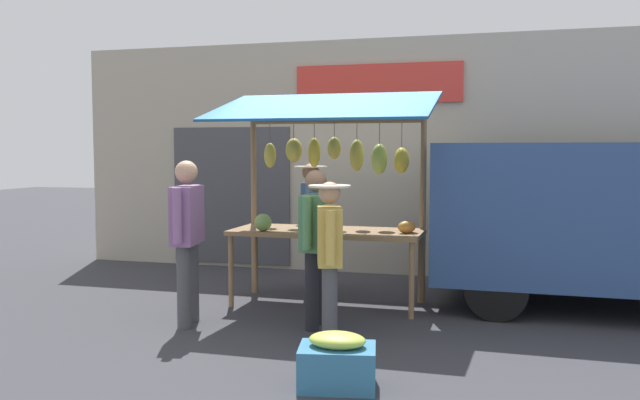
% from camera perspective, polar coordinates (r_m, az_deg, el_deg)
% --- Properties ---
extents(ground_plane, '(40.00, 40.00, 0.00)m').
position_cam_1_polar(ground_plane, '(7.86, 0.59, -8.96)').
color(ground_plane, '#38383D').
extents(street_backdrop, '(9.00, 0.30, 3.40)m').
position_cam_1_polar(street_backdrop, '(9.80, 3.70, 3.69)').
color(street_backdrop, '#B2A893').
rests_on(street_backdrop, ground).
extents(market_stall, '(2.50, 1.46, 2.50)m').
position_cam_1_polar(market_stall, '(7.71, 0.83, 2.50)').
color(market_stall, olive).
rests_on(market_stall, ground).
extents(vendor_with_sunhat, '(0.42, 0.68, 1.63)m').
position_cam_1_polar(vendor_with_sunhat, '(8.53, -0.79, -1.34)').
color(vendor_with_sunhat, navy).
rests_on(vendor_with_sunhat, ground).
extents(shopper_with_ponytail, '(0.23, 0.69, 1.61)m').
position_cam_1_polar(shopper_with_ponytail, '(6.72, -0.35, -3.21)').
color(shopper_with_ponytail, '#232328').
rests_on(shopper_with_ponytail, ground).
extents(shopper_in_striped_shirt, '(0.39, 0.64, 1.52)m').
position_cam_1_polar(shopper_in_striped_shirt, '(6.15, 0.83, -4.35)').
color(shopper_in_striped_shirt, '#4C4C51').
rests_on(shopper_in_striped_shirt, ground).
extents(shopper_with_shopping_bag, '(0.30, 0.71, 1.70)m').
position_cam_1_polar(shopper_with_shopping_bag, '(6.95, -11.33, -2.51)').
color(shopper_with_shopping_bag, '#4C4C51').
rests_on(shopper_with_shopping_bag, ground).
extents(parked_van, '(4.43, 1.91, 1.88)m').
position_cam_1_polar(parked_van, '(8.12, 24.66, -0.91)').
color(parked_van, '#2D4C84').
rests_on(parked_van, ground).
extents(produce_crate_near, '(0.65, 0.51, 0.43)m').
position_cam_1_polar(produce_crate_near, '(5.19, 1.49, -13.75)').
color(produce_crate_near, teal).
rests_on(produce_crate_near, ground).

